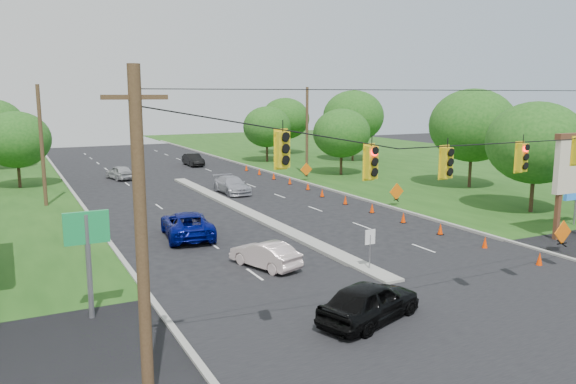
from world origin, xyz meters
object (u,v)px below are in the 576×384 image
pylon_sign (574,169)px  blue_pickup (187,224)px  black_sedan (370,302)px  white_sedan (265,254)px

pylon_sign → blue_pickup: (-20.09, 10.01, -3.23)m
blue_pickup → black_sedan: bearing=106.4°
pylon_sign → white_sedan: bearing=171.7°
pylon_sign → black_sedan: pylon_sign is taller
pylon_sign → blue_pickup: bearing=153.5°
pylon_sign → white_sedan: (-18.41, 2.68, -3.36)m
pylon_sign → black_sedan: 18.72m
black_sedan → white_sedan: size_ratio=1.18×
black_sedan → blue_pickup: size_ratio=0.82×
white_sedan → blue_pickup: blue_pickup is taller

